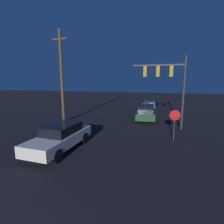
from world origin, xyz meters
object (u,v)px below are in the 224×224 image
car_mid (146,112)px  car_far (150,103)px  stop_sign (175,120)px  traffic_signal_mast (169,80)px  car_near (60,137)px  utility_pole (62,76)px

car_mid → car_far: size_ratio=1.02×
car_mid → stop_sign: bearing=107.0°
car_far → traffic_signal_mast: 11.03m
car_near → car_far: 17.59m
car_far → stop_sign: (2.53, -13.79, 0.71)m
stop_sign → utility_pole: 11.05m
traffic_signal_mast → car_far: bearing=101.6°
car_near → car_far: same height
car_near → car_mid: bearing=-111.0°
utility_pole → traffic_signal_mast: bearing=3.1°
car_far → traffic_signal_mast: bearing=101.5°
traffic_signal_mast → utility_pole: (-9.80, -0.52, 0.34)m
car_near → utility_pole: size_ratio=0.55×
traffic_signal_mast → car_mid: bearing=126.0°
car_mid → stop_sign: size_ratio=2.22×
car_mid → car_near: bearing=62.4°
car_near → car_mid: size_ratio=0.99×
car_near → car_mid: same height
car_near → stop_sign: size_ratio=2.20×
car_far → stop_sign: bearing=100.2°
car_mid → traffic_signal_mast: traffic_signal_mast is taller
car_far → car_mid: bearing=90.5°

